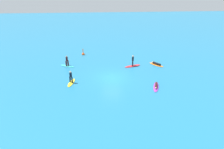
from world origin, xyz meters
name	(u,v)px	position (x,y,z in m)	size (l,w,h in m)	color
ground_plane	(112,78)	(0.00, 0.00, 0.00)	(120.00, 120.00, 0.00)	#1E6B93
surfer_on_yellow_board	(71,80)	(-5.42, -1.16, 0.49)	(1.10, 2.52, 1.68)	yellow
surfer_on_purple_board	(156,86)	(5.33, -3.10, 0.13)	(1.47, 2.89, 0.39)	purple
surfer_on_red_board	(133,64)	(3.49, 3.94, 0.41)	(2.74, 1.58, 1.78)	red
surfer_on_orange_board	(156,64)	(7.31, 4.17, 0.15)	(2.17, 2.43, 0.41)	orange
surfer_on_teal_board	(67,64)	(-6.60, 4.63, 0.46)	(2.45, 1.67, 1.73)	#33C6CC
marker_buoy	(83,54)	(-4.43, 9.85, 0.18)	(0.52, 0.52, 1.23)	#E55119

